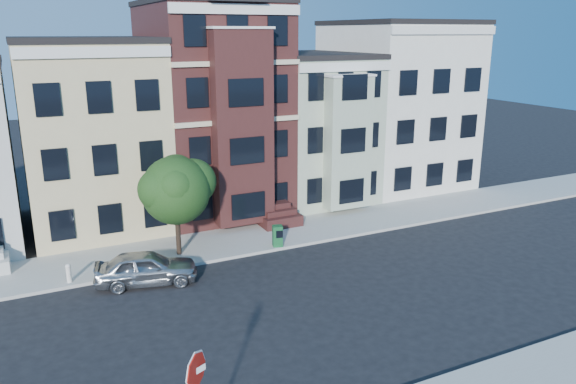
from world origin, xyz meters
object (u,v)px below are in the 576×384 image
street_tree (176,195)px  newspaper_box (277,236)px  parked_car (146,268)px  fire_hydrant (69,275)px

street_tree → newspaper_box: (4.75, -1.14, -2.46)m
parked_car → newspaper_box: 6.93m
newspaper_box → fire_hydrant: 9.87m
street_tree → parked_car: street_tree is taller
parked_car → fire_hydrant: (-3.04, 1.30, -0.26)m
newspaper_box → fire_hydrant: size_ratio=1.61×
street_tree → parked_car: (-2.08, -2.35, -2.40)m
street_tree → fire_hydrant: street_tree is taller
street_tree → fire_hydrant: (-5.12, -1.05, -2.66)m
newspaper_box → fire_hydrant: (-9.86, 0.09, -0.20)m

